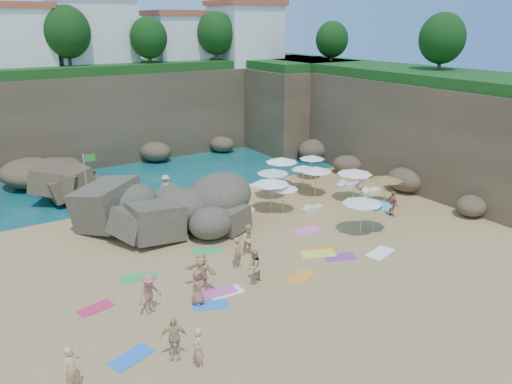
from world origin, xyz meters
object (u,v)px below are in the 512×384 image
lounger_0 (233,200)px  person_stand_1 (254,266)px  rock_outcrop (176,229)px  flag_pole (87,175)px  person_stand_2 (166,186)px  person_stand_4 (361,180)px  parasol_0 (210,196)px  parasol_1 (282,160)px  person_stand_3 (393,204)px  person_stand_5 (119,205)px  parasol_2 (312,157)px  person_stand_6 (198,348)px  person_stand_0 (72,369)px

lounger_0 → person_stand_1: size_ratio=0.88×
rock_outcrop → flag_pole: 7.49m
person_stand_2 → person_stand_4: size_ratio=1.21×
parasol_0 → parasol_1: size_ratio=0.87×
parasol_1 → person_stand_3: (2.64, -9.21, -1.32)m
rock_outcrop → person_stand_5: bearing=124.5°
rock_outcrop → lounger_0: bearing=24.0°
parasol_2 → rock_outcrop: bearing=-164.5°
parasol_0 → parasol_2: (11.69, 4.24, -0.06)m
person_stand_1 → person_stand_4: person_stand_1 is taller
rock_outcrop → lounger_0: 6.09m
person_stand_6 → rock_outcrop: bearing=161.8°
person_stand_2 → lounger_0: bearing=156.5°
parasol_0 → person_stand_4: bearing=-0.5°
person_stand_6 → person_stand_3: bearing=113.5°
parasol_2 → person_stand_0: size_ratio=1.18×
person_stand_3 → parasol_0: bearing=74.5°
person_stand_4 → parasol_1: bearing=-170.2°
parasol_1 → person_stand_3: size_ratio=1.44×
person_stand_0 → person_stand_3: bearing=-8.0°
person_stand_0 → person_stand_6: size_ratio=1.06×
rock_outcrop → person_stand_0: size_ratio=4.33×
parasol_0 → parasol_1: bearing=24.7°
flag_pole → person_stand_6: flag_pole is taller
person_stand_2 → person_stand_1: bearing=103.7°
person_stand_2 → person_stand_3: (11.39, -11.63, 0.01)m
person_stand_1 → person_stand_6: person_stand_1 is taller
parasol_2 → person_stand_2: parasol_2 is taller
flag_pole → person_stand_1: (4.20, -14.41, -1.73)m
person_stand_2 → rock_outcrop: bearing=91.6°
person_stand_2 → person_stand_5: bearing=47.8°
lounger_0 → person_stand_6: bearing=-113.1°
rock_outcrop → person_stand_4: rock_outcrop is taller
person_stand_2 → person_stand_3: person_stand_3 is taller
person_stand_3 → parasol_1: bearing=26.6°
parasol_1 → parasol_2: size_ratio=1.19×
parasol_1 → person_stand_5: bearing=179.7°
person_stand_5 → person_stand_6: person_stand_5 is taller
parasol_2 → lounger_0: bearing=-170.6°
parasol_0 → parasol_1: (8.32, 3.83, 0.29)m
person_stand_3 → person_stand_4: bearing=-12.0°
person_stand_2 → person_stand_5: 4.87m
person_stand_4 → person_stand_3: bearing=-63.8°
person_stand_5 → person_stand_6: 16.54m
lounger_0 → person_stand_1: bearing=-104.1°
flag_pole → person_stand_3: (16.92, -11.71, -1.75)m
parasol_0 → person_stand_5: 6.18m
person_stand_2 → person_stand_4: bearing=173.9°
person_stand_1 → person_stand_6: (-5.23, -4.39, -0.05)m
rock_outcrop → person_stand_2: 6.22m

